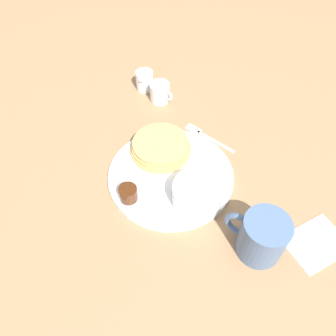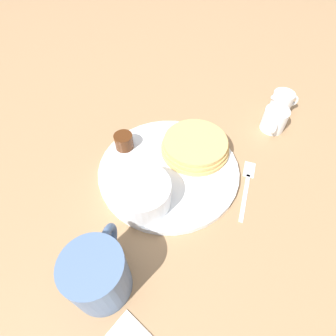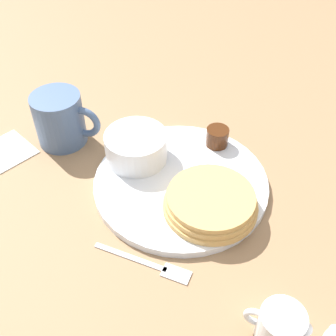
# 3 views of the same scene
# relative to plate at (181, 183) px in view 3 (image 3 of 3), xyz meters

# --- Properties ---
(ground_plane) EXTENTS (4.00, 4.00, 0.00)m
(ground_plane) POSITION_rel_plate_xyz_m (0.00, 0.00, -0.01)
(ground_plane) COLOR #93704C
(plate) EXTENTS (0.26, 0.26, 0.01)m
(plate) POSITION_rel_plate_xyz_m (0.00, 0.00, 0.00)
(plate) COLOR white
(plate) RESTS_ON ground_plane
(pancake_stack) EXTENTS (0.13, 0.13, 0.03)m
(pancake_stack) POSITION_rel_plate_xyz_m (0.01, 0.07, 0.02)
(pancake_stack) COLOR tan
(pancake_stack) RESTS_ON plate
(bowl) EXTENTS (0.10, 0.10, 0.05)m
(bowl) POSITION_rel_plate_xyz_m (0.01, -0.08, 0.03)
(bowl) COLOR white
(bowl) RESTS_ON plate
(syrup_cup) EXTENTS (0.04, 0.04, 0.03)m
(syrup_cup) POSITION_rel_plate_xyz_m (-0.10, -0.02, 0.02)
(syrup_cup) COLOR #47230F
(syrup_cup) RESTS_ON plate
(butter_ramekin) EXTENTS (0.05, 0.05, 0.04)m
(butter_ramekin) POSITION_rel_plate_xyz_m (-0.00, -0.10, 0.02)
(butter_ramekin) COLOR white
(butter_ramekin) RESTS_ON plate
(coffee_mug) EXTENTS (0.08, 0.10, 0.09)m
(coffee_mug) POSITION_rel_plate_xyz_m (0.06, -0.21, 0.04)
(coffee_mug) COLOR slate
(coffee_mug) RESTS_ON ground_plane
(creamer_pitcher_near) EXTENTS (0.05, 0.07, 0.05)m
(creamer_pitcher_near) POSITION_rel_plate_xyz_m (0.09, 0.24, 0.02)
(creamer_pitcher_near) COLOR white
(creamer_pitcher_near) RESTS_ON ground_plane
(fork) EXTENTS (0.06, 0.13, 0.00)m
(fork) POSITION_rel_plate_xyz_m (0.13, 0.07, -0.00)
(fork) COLOR silver
(fork) RESTS_ON ground_plane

